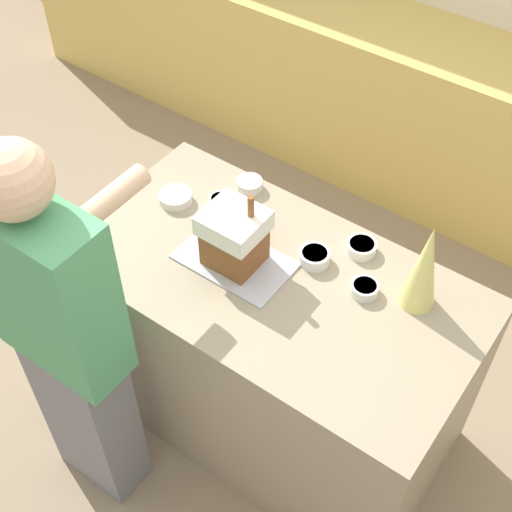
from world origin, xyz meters
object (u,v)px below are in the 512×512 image
(candy_bowl_front_corner, at_px, (314,256))
(candy_bowl_far_right, at_px, (250,184))
(candy_bowl_center_rear, at_px, (175,197))
(decorative_tree, at_px, (425,267))
(candy_bowl_behind_tray, at_px, (221,202))
(person, at_px, (67,341))
(baking_tray, at_px, (235,260))
(candy_bowl_beside_tree, at_px, (361,247))
(gingerbread_house, at_px, (234,237))
(candy_bowl_near_tray_left, at_px, (365,288))

(candy_bowl_front_corner, relative_size, candy_bowl_far_right, 1.08)
(candy_bowl_center_rear, height_order, candy_bowl_far_right, candy_bowl_far_right)
(decorative_tree, height_order, candy_bowl_center_rear, decorative_tree)
(decorative_tree, height_order, candy_bowl_behind_tray, decorative_tree)
(candy_bowl_behind_tray, xyz_separation_m, person, (-0.04, -0.81, -0.06))
(baking_tray, relative_size, candy_bowl_behind_tray, 4.67)
(candy_bowl_center_rear, bearing_deg, candy_bowl_beside_tree, 14.97)
(gingerbread_house, bearing_deg, candy_bowl_front_corner, 35.61)
(candy_bowl_behind_tray, xyz_separation_m, candy_bowl_beside_tree, (0.57, 0.12, -0.01))
(candy_bowl_near_tray_left, xyz_separation_m, person, (-0.72, -0.76, -0.05))
(candy_bowl_center_rear, bearing_deg, decorative_tree, 5.77)
(candy_bowl_front_corner, distance_m, person, 0.93)
(decorative_tree, distance_m, candy_bowl_near_tray_left, 0.24)
(gingerbread_house, height_order, candy_bowl_far_right, gingerbread_house)
(candy_bowl_behind_tray, relative_size, candy_bowl_far_right, 0.85)
(gingerbread_house, bearing_deg, candy_bowl_near_tray_left, 17.90)
(candy_bowl_beside_tree, bearing_deg, candy_bowl_front_corner, -127.80)
(candy_bowl_beside_tree, height_order, person, person)
(candy_bowl_front_corner, bearing_deg, candy_bowl_beside_tree, 52.20)
(candy_bowl_far_right, bearing_deg, baking_tray, -61.56)
(candy_bowl_far_right, bearing_deg, gingerbread_house, -61.51)
(candy_bowl_behind_tray, height_order, candy_bowl_beside_tree, candy_bowl_behind_tray)
(gingerbread_house, distance_m, candy_bowl_near_tray_left, 0.50)
(gingerbread_house, relative_size, candy_bowl_front_corner, 2.79)
(decorative_tree, xyz_separation_m, candy_bowl_behind_tray, (-0.85, -0.03, -0.15))
(gingerbread_house, bearing_deg, decorative_tree, 19.46)
(baking_tray, distance_m, candy_bowl_near_tray_left, 0.49)
(candy_bowl_front_corner, xyz_separation_m, candy_bowl_far_right, (-0.43, 0.18, -0.00))
(gingerbread_house, distance_m, decorative_tree, 0.67)
(candy_bowl_beside_tree, bearing_deg, gingerbread_house, -137.95)
(person, bearing_deg, decorative_tree, 43.06)
(baking_tray, xyz_separation_m, candy_bowl_front_corner, (0.24, 0.17, 0.02))
(baking_tray, height_order, candy_bowl_near_tray_left, candy_bowl_near_tray_left)
(gingerbread_house, height_order, person, person)
(candy_bowl_behind_tray, bearing_deg, candy_bowl_beside_tree, 12.04)
(gingerbread_house, xyz_separation_m, candy_bowl_front_corner, (0.24, 0.17, -0.10))
(baking_tray, distance_m, candy_bowl_front_corner, 0.29)
(candy_bowl_behind_tray, distance_m, candy_bowl_beside_tree, 0.58)
(candy_bowl_center_rear, xyz_separation_m, candy_bowl_front_corner, (0.63, 0.05, 0.01))
(candy_bowl_behind_tray, bearing_deg, candy_bowl_near_tray_left, -3.90)
(candy_bowl_near_tray_left, distance_m, candy_bowl_behind_tray, 0.68)
(candy_bowl_behind_tray, xyz_separation_m, candy_bowl_front_corner, (0.46, -0.03, -0.00))
(gingerbread_house, xyz_separation_m, candy_bowl_beside_tree, (0.35, 0.32, -0.11))
(candy_bowl_front_corner, height_order, candy_bowl_beside_tree, candy_bowl_front_corner)
(gingerbread_house, distance_m, candy_bowl_far_right, 0.42)
(gingerbread_house, bearing_deg, candy_bowl_behind_tray, 138.15)
(candy_bowl_behind_tray, bearing_deg, candy_bowl_center_rear, -155.81)
(candy_bowl_near_tray_left, xyz_separation_m, candy_bowl_far_right, (-0.66, 0.20, 0.00))
(baking_tray, height_order, candy_bowl_front_corner, candy_bowl_front_corner)
(baking_tray, bearing_deg, candy_bowl_near_tray_left, 17.90)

